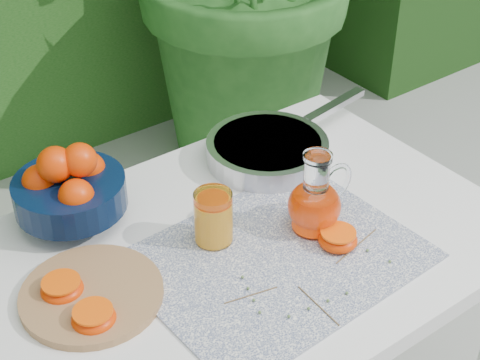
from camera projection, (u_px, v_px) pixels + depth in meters
white_table at (246, 272)px, 1.45m from camera, size 1.00×0.70×0.75m
placemat at (276, 258)px, 1.36m from camera, size 0.53×0.42×0.00m
cutting_board at (92, 294)px, 1.27m from camera, size 0.25×0.25×0.02m
fruit_bowl at (69, 186)px, 1.41m from camera, size 0.25×0.25×0.17m
juice_pitcher at (315, 203)px, 1.39m from camera, size 0.15×0.11×0.17m
juice_tumbler at (213, 219)px, 1.37m from camera, size 0.09×0.09×0.11m
saute_pan at (269, 149)px, 1.61m from camera, size 0.49×0.31×0.05m
orange_halves at (171, 280)px, 1.28m from camera, size 0.55×0.26×0.04m
thyme_sprigs at (312, 279)px, 1.30m from camera, size 0.35×0.20×0.01m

